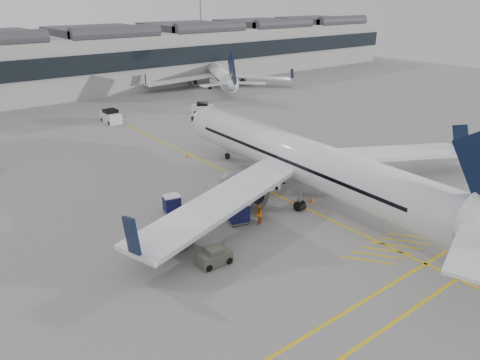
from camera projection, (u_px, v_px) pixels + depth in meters
ground at (238, 253)px, 36.49m from camera, size 220.00×220.00×0.00m
apron_markings at (254, 184)px, 49.53m from camera, size 0.25×60.00×0.01m
airliner_main at (308, 163)px, 45.41m from camera, size 41.42×45.32×12.04m
airliner_far at (218, 75)px, 99.43m from camera, size 29.09×32.08×9.23m
belt_loader at (262, 185)px, 48.03m from camera, size 4.21×2.11×1.67m
baggage_cart_a at (238, 212)px, 40.90m from camera, size 2.21×1.99×1.95m
baggage_cart_b at (181, 235)px, 37.13m from camera, size 2.14×1.97×1.83m
baggage_cart_c at (172, 203)px, 42.94m from camera, size 1.84×1.63×1.67m
baggage_cart_d at (167, 236)px, 36.90m from camera, size 2.22×2.00×1.95m
ramp_agent_a at (243, 209)px, 41.64m from camera, size 0.81×0.69×1.87m
ramp_agent_b at (258, 214)px, 40.79m from camera, size 1.11×1.07×1.80m
pushback_tug at (214, 256)px, 34.80m from camera, size 2.55×1.66×1.38m
safety_cone_nose at (188, 155)px, 57.73m from camera, size 0.36×0.36×0.50m
safety_cone_engine at (312, 199)px, 45.25m from camera, size 0.38×0.38×0.53m
service_van_mid at (111, 117)px, 72.85m from camera, size 2.07×4.06×2.08m
service_van_right at (202, 109)px, 78.44m from camera, size 3.91×3.54×1.83m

